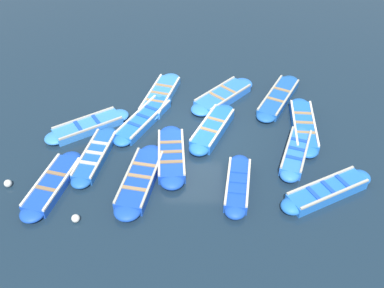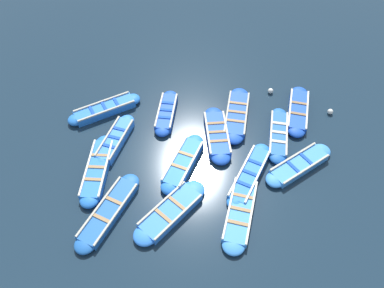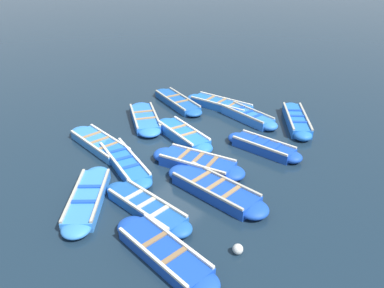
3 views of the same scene
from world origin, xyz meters
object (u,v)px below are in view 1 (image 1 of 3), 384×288
at_px(boat_stern_in, 238,185).
at_px(buoy_orange_near, 76,218).
at_px(boat_centre, 213,129).
at_px(boat_near_quay, 144,119).
at_px(buoy_yellow_far, 8,183).
at_px(boat_bow_out, 327,191).
at_px(boat_far_corner, 223,96).
at_px(boat_broadside, 95,156).
at_px(boat_outer_left, 140,180).
at_px(boat_alongside, 171,156).
at_px(boat_mid_row, 296,153).
at_px(boat_drifting, 160,96).
at_px(boat_end_of_row, 88,126).
at_px(boat_inner_gap, 53,184).
at_px(boat_outer_right, 278,98).
at_px(boat_tucked, 303,126).

relative_size(boat_stern_in, buoy_orange_near, 11.49).
bearing_deg(boat_centre, boat_near_quay, -101.45).
distance_m(boat_stern_in, buoy_yellow_far, 8.07).
height_order(boat_bow_out, boat_centre, boat_centre).
distance_m(boat_bow_out, boat_stern_in, 3.06).
bearing_deg(buoy_yellow_far, boat_far_corner, 126.42).
relative_size(boat_far_corner, boat_broadside, 0.95).
distance_m(boat_bow_out, boat_outer_left, 6.49).
xyz_separation_m(boat_centre, boat_alongside, (1.67, -1.55, -0.00)).
distance_m(boat_mid_row, boat_drifting, 6.57).
bearing_deg(boat_end_of_row, boat_centre, 89.59).
distance_m(boat_stern_in, buoy_orange_near, 5.57).
bearing_deg(boat_mid_row, boat_alongside, -85.72).
xyz_separation_m(boat_bow_out, boat_inner_gap, (-0.02, -9.53, -0.03)).
bearing_deg(boat_outer_right, buoy_orange_near, -45.88).
xyz_separation_m(boat_centre, boat_drifting, (-2.33, -2.32, -0.05)).
bearing_deg(boat_drifting, boat_broadside, -27.26).
height_order(boat_broadside, boat_near_quay, boat_near_quay).
height_order(boat_bow_out, buoy_yellow_far, boat_bow_out).
xyz_separation_m(boat_centre, boat_tucked, (-0.34, 3.69, -0.02)).
bearing_deg(boat_bow_out, boat_tucked, -176.19).
relative_size(boat_bow_out, boat_tucked, 0.93).
distance_m(boat_bow_out, boat_far_corner, 6.67).
bearing_deg(boat_mid_row, boat_end_of_row, -99.38).
bearing_deg(buoy_yellow_far, boat_near_quay, 131.43).
distance_m(boat_bow_out, boat_alongside, 5.72).
distance_m(boat_centre, buoy_yellow_far, 7.90).
bearing_deg(boat_bow_out, boat_mid_row, -158.55).
relative_size(boat_bow_out, boat_near_quay, 0.98).
distance_m(boat_mid_row, boat_alongside, 4.71).
relative_size(boat_bow_out, boat_stern_in, 1.14).
xyz_separation_m(boat_bow_out, boat_centre, (-3.31, -3.93, 0.00)).
relative_size(boat_outer_right, boat_broadside, 1.10).
bearing_deg(boat_outer_left, boat_inner_gap, -84.35).
bearing_deg(boat_inner_gap, boat_broadside, 142.65).
distance_m(boat_mid_row, boat_end_of_row, 8.32).
xyz_separation_m(boat_end_of_row, buoy_orange_near, (4.80, 0.62, -0.02)).
bearing_deg(boat_alongside, buoy_yellow_far, -74.27).
distance_m(boat_drifting, buoy_yellow_far, 7.42).
bearing_deg(boat_far_corner, boat_end_of_row, -66.98).
xyz_separation_m(boat_alongside, boat_broadside, (0.06, -2.87, -0.04)).
bearing_deg(boat_mid_row, buoy_orange_near, -65.63).
bearing_deg(boat_far_corner, boat_tucked, 57.78).
relative_size(boat_far_corner, boat_near_quay, 0.91).
height_order(boat_mid_row, boat_far_corner, boat_mid_row).
bearing_deg(boat_end_of_row, boat_stern_in, 62.11).
height_order(boat_alongside, buoy_yellow_far, boat_alongside).
bearing_deg(boat_centre, boat_tucked, 95.25).
relative_size(boat_tucked, buoy_yellow_far, 14.18).
relative_size(boat_alongside, buoy_yellow_far, 13.13).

